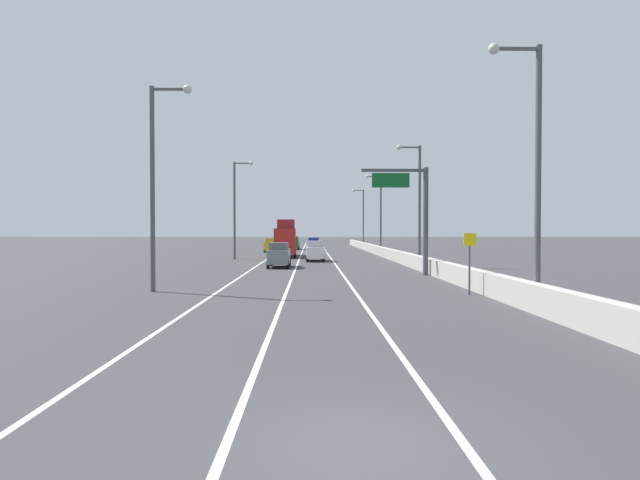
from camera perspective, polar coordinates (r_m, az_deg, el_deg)
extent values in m
plane|color=#38383A|center=(71.41, -0.44, -1.40)|extent=(320.00, 320.00, 0.00)
cube|color=silver|center=(62.60, -5.39, -1.76)|extent=(0.16, 130.00, 0.00)
cube|color=silver|center=(62.43, -2.19, -1.76)|extent=(0.16, 130.00, 0.00)
cube|color=silver|center=(62.46, 1.02, -1.76)|extent=(0.16, 130.00, 0.00)
cube|color=#B2ADA3|center=(48.18, 9.25, -1.98)|extent=(0.60, 120.00, 1.10)
cylinder|color=#47474C|center=(35.92, 11.85, 2.06)|extent=(0.36, 0.36, 7.50)
cube|color=#47474C|center=(35.72, 8.32, 7.79)|extent=(4.50, 0.20, 0.20)
cube|color=#0C5923|center=(35.49, 7.98, 6.70)|extent=(2.60, 0.10, 1.00)
cylinder|color=#4C4C51|center=(25.59, 16.52, -3.28)|extent=(0.10, 0.10, 2.40)
cube|color=yellow|center=(25.48, 16.57, 0.07)|extent=(0.60, 0.04, 0.60)
cylinder|color=#4C4C51|center=(21.93, 23.40, 6.47)|extent=(0.24, 0.24, 10.45)
cube|color=#4C4C51|center=(22.64, 21.31, 19.47)|extent=(1.80, 0.12, 0.12)
sphere|color=beige|center=(22.33, 19.04, 19.75)|extent=(0.44, 0.44, 0.44)
cylinder|color=#4C4C51|center=(44.61, 11.18, 3.78)|extent=(0.24, 0.24, 10.45)
cube|color=#4C4C51|center=(44.95, 10.06, 10.27)|extent=(1.80, 0.12, 0.12)
sphere|color=beige|center=(44.79, 8.91, 10.30)|extent=(0.44, 0.44, 0.44)
cylinder|color=#4C4C51|center=(67.90, 6.88, 2.87)|extent=(0.24, 0.24, 10.45)
cube|color=#4C4C51|center=(68.12, 6.13, 7.15)|extent=(1.80, 0.12, 0.12)
sphere|color=beige|center=(68.02, 5.38, 7.16)|extent=(0.44, 0.44, 0.44)
cylinder|color=#4C4C51|center=(91.40, 4.91, 2.43)|extent=(0.24, 0.24, 10.45)
cube|color=#4C4C51|center=(91.57, 4.36, 5.60)|extent=(1.80, 0.12, 0.12)
sphere|color=beige|center=(91.49, 3.79, 5.61)|extent=(0.44, 0.44, 0.44)
cylinder|color=#4C4C51|center=(27.19, -18.39, 5.45)|extent=(0.24, 0.24, 10.45)
cube|color=#4C4C51|center=(27.79, -16.62, 15.99)|extent=(1.80, 0.12, 0.12)
sphere|color=beige|center=(27.58, -14.74, 16.12)|extent=(0.44, 0.44, 0.44)
cylinder|color=#4C4C51|center=(54.94, -9.63, 3.28)|extent=(0.24, 0.24, 10.45)
cube|color=#4C4C51|center=(55.24, -8.72, 8.55)|extent=(1.80, 0.12, 0.12)
sphere|color=beige|center=(55.12, -7.78, 8.57)|extent=(0.44, 0.44, 0.44)
cube|color=gold|center=(72.54, -5.50, -0.68)|extent=(1.81, 4.55, 1.04)
cube|color=olive|center=(72.07, -5.53, -0.04)|extent=(1.57, 2.06, 0.60)
cylinder|color=black|center=(74.44, -5.98, -1.04)|extent=(0.23, 0.68, 0.68)
cylinder|color=black|center=(74.30, -4.76, -1.04)|extent=(0.23, 0.68, 0.68)
cylinder|color=black|center=(70.84, -6.27, -1.15)|extent=(0.23, 0.68, 0.68)
cylinder|color=black|center=(70.69, -4.99, -1.15)|extent=(0.23, 0.68, 0.68)
cube|color=#1E389E|center=(76.73, -0.75, -0.56)|extent=(1.86, 4.63, 1.09)
cube|color=navy|center=(76.25, -0.74, 0.06)|extent=(1.59, 2.10, 0.60)
cylinder|color=black|center=(78.57, -1.37, -0.92)|extent=(0.24, 0.68, 0.68)
cylinder|color=black|center=(78.61, -0.21, -0.92)|extent=(0.24, 0.68, 0.68)
cylinder|color=black|center=(74.89, -1.33, -1.02)|extent=(0.24, 0.68, 0.68)
cylinder|color=black|center=(74.93, -0.10, -1.02)|extent=(0.24, 0.68, 0.68)
cube|color=#196033|center=(82.16, -3.03, -0.41)|extent=(1.92, 4.29, 1.20)
cube|color=#1C4633|center=(81.72, -3.05, 0.21)|extent=(1.65, 1.95, 0.60)
cylinder|color=black|center=(83.90, -3.53, -0.79)|extent=(0.24, 0.68, 0.68)
cylinder|color=black|center=(83.81, -2.40, -0.79)|extent=(0.24, 0.68, 0.68)
cylinder|color=black|center=(80.56, -3.69, -0.87)|extent=(0.24, 0.68, 0.68)
cylinder|color=black|center=(80.47, -2.51, -0.87)|extent=(0.24, 0.68, 0.68)
cube|color=white|center=(51.31, -0.59, -1.39)|extent=(1.88, 4.69, 1.11)
cube|color=#96969E|center=(50.81, -0.57, -0.45)|extent=(1.60, 2.13, 0.60)
cylinder|color=black|center=(53.19, -1.51, -1.90)|extent=(0.24, 0.69, 0.68)
cylinder|color=black|center=(53.24, 0.21, -1.90)|extent=(0.24, 0.69, 0.68)
cylinder|color=black|center=(49.45, -1.44, -2.13)|extent=(0.24, 0.69, 0.68)
cylinder|color=black|center=(49.50, 0.41, -2.12)|extent=(0.24, 0.69, 0.68)
cube|color=slate|center=(42.78, -4.63, -1.86)|extent=(1.76, 4.25, 1.17)
cube|color=#4D505A|center=(42.32, -4.67, -0.69)|extent=(1.54, 1.91, 0.60)
cylinder|color=black|center=(44.54, -5.50, -2.49)|extent=(0.22, 0.68, 0.68)
cylinder|color=black|center=(44.44, -3.46, -2.50)|extent=(0.22, 0.68, 0.68)
cylinder|color=black|center=(41.22, -5.88, -2.78)|extent=(0.22, 0.68, 0.68)
cylinder|color=black|center=(41.11, -3.68, -2.79)|extent=(0.22, 0.68, 0.68)
cube|color=#A51E19|center=(60.14, -3.91, -0.04)|extent=(2.65, 9.38, 2.84)
cube|color=maroon|center=(62.18, -3.87, 1.81)|extent=(2.17, 2.10, 1.10)
cylinder|color=black|center=(64.17, -4.82, -1.24)|extent=(0.25, 1.01, 1.00)
cylinder|color=black|center=(64.13, -2.82, -1.24)|extent=(0.25, 1.01, 1.00)
cylinder|color=black|center=(56.27, -5.14, -1.57)|extent=(0.25, 1.01, 1.00)
cylinder|color=black|center=(56.22, -2.86, -1.57)|extent=(0.25, 1.01, 1.00)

